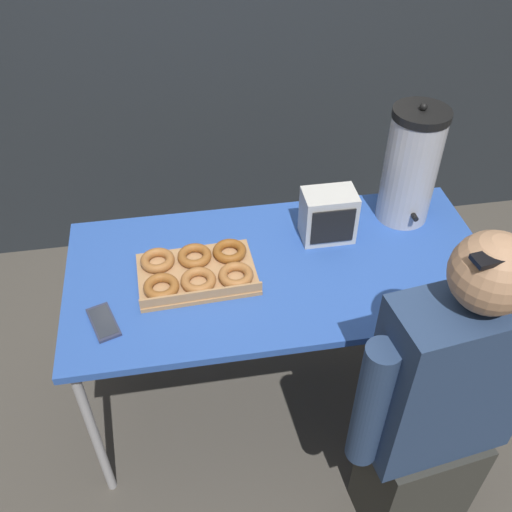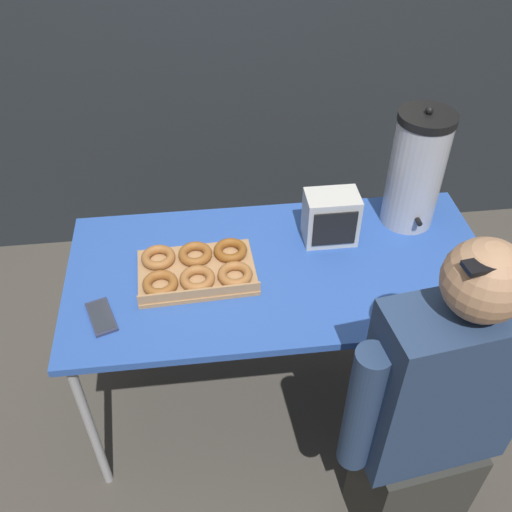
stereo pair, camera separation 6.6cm
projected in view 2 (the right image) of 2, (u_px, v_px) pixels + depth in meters
name	position (u px, v px, depth m)	size (l,w,h in m)	color
ground_plane	(276.00, 392.00, 2.46)	(12.00, 12.00, 0.00)	#4C473F
folding_table	(281.00, 277.00, 1.99)	(1.46, 0.72, 0.74)	#2D56B2
donut_box	(197.00, 269.00, 1.92)	(0.42, 0.30, 0.05)	tan
coffee_urn	(416.00, 170.00, 2.01)	(0.20, 0.22, 0.46)	#B7B7BC
cell_phone	(101.00, 317.00, 1.78)	(0.12, 0.16, 0.01)	#2D334C
space_heater	(331.00, 218.00, 2.01)	(0.19, 0.13, 0.19)	silver
person_seated	(432.00, 421.00, 1.66)	(0.56, 0.27, 1.29)	#33332D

